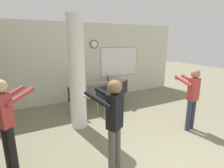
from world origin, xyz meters
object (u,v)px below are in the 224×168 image
object	(u,v)px
person_watching_back	(7,119)
chair_table_left	(77,98)
person_playing_front	(113,120)
chair_table_right	(121,90)
person_playing_side	(192,95)
chair_table_front	(104,98)
bottle_on_table	(108,79)
folding_table	(100,83)

from	to	relation	value
person_watching_back	chair_table_left	bearing A→B (deg)	46.63
chair_table_left	person_playing_front	bearing A→B (deg)	-92.71
chair_table_left	chair_table_right	bearing A→B (deg)	3.18
person_playing_side	person_watching_back	world-z (taller)	person_watching_back
person_playing_front	chair_table_front	bearing A→B (deg)	68.77
bottle_on_table	person_watching_back	bearing A→B (deg)	-141.61
person_playing_side	chair_table_front	bearing A→B (deg)	130.38
bottle_on_table	person_watching_back	size ratio (longest dim) A/B	0.14
person_playing_front	chair_table_left	bearing A→B (deg)	87.29
bottle_on_table	person_playing_side	size ratio (longest dim) A/B	0.15
chair_table_front	person_watching_back	xyz separation A→B (m)	(-2.40, -1.35, 0.44)
bottle_on_table	person_playing_side	distance (m)	2.97
chair_table_right	person_playing_side	distance (m)	2.42
folding_table	chair_table_right	size ratio (longest dim) A/B	1.93
chair_table_right	chair_table_left	size ratio (longest dim) A/B	1.00
bottle_on_table	person_playing_side	bearing A→B (deg)	-72.33
chair_table_left	person_watching_back	xyz separation A→B (m)	(-1.66, -1.76, 0.44)
chair_table_front	person_playing_side	distance (m)	2.38
chair_table_left	chair_table_front	xyz separation A→B (m)	(0.73, -0.41, 0.00)
chair_table_right	chair_table_left	world-z (taller)	same
folding_table	chair_table_right	world-z (taller)	chair_table_right
chair_table_left	person_playing_front	size ratio (longest dim) A/B	0.53
chair_table_front	person_playing_front	bearing A→B (deg)	-111.23
chair_table_right	chair_table_front	bearing A→B (deg)	-150.20
bottle_on_table	chair_table_left	distance (m)	1.53
folding_table	chair_table_right	xyz separation A→B (m)	(0.52, -0.61, -0.20)
chair_table_front	person_playing_side	size ratio (longest dim) A/B	0.56
chair_table_left	folding_table	bearing A→B (deg)	32.75
folding_table	bottle_on_table	distance (m)	0.30
person_playing_side	person_watching_back	size ratio (longest dim) A/B	0.95
person_playing_side	bottle_on_table	bearing A→B (deg)	107.67
chair_table_left	person_watching_back	size ratio (longest dim) A/B	0.54
person_playing_front	chair_table_right	bearing A→B (deg)	57.34
person_watching_back	person_playing_front	xyz separation A→B (m)	(1.54, -0.85, 0.00)
bottle_on_table	chair_table_right	distance (m)	0.69
chair_table_left	person_watching_back	distance (m)	2.46
folding_table	chair_table_left	distance (m)	1.31
bottle_on_table	chair_table_front	distance (m)	1.26
folding_table	chair_table_right	bearing A→B (deg)	-49.84
person_playing_side	person_playing_front	distance (m)	2.41
folding_table	person_watching_back	bearing A→B (deg)	-138.20
bottle_on_table	person_playing_front	distance (m)	3.57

